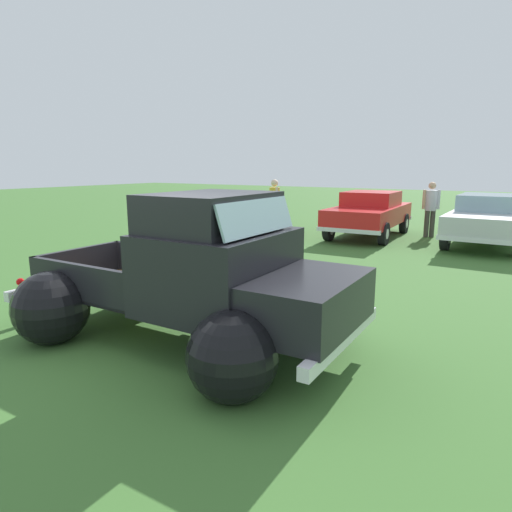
{
  "coord_description": "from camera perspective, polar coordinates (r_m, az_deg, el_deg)",
  "views": [
    {
      "loc": [
        3.78,
        -4.16,
        2.23
      ],
      "look_at": [
        0.0,
        1.9,
        0.78
      ],
      "focal_mm": 31.09,
      "sensor_mm": 36.0,
      "label": 1
    }
  ],
  "objects": [
    {
      "name": "lane_cone_1",
      "position": [
        9.58,
        -10.9,
        -0.26
      ],
      "size": [
        0.36,
        0.36,
        0.63
      ],
      "color": "black",
      "rests_on": "ground"
    },
    {
      "name": "ground_plane",
      "position": [
        6.05,
        -9.72,
        -10.3
      ],
      "size": [
        80.0,
        80.0,
        0.0
      ],
      "primitive_type": "plane",
      "color": "#3D6B2D"
    },
    {
      "name": "spectator_0",
      "position": [
        14.91,
        2.39,
        6.9
      ],
      "size": [
        0.48,
        0.48,
        1.79
      ],
      "rotation": [
        0.0,
        0.0,
        4.0
      ],
      "color": "navy",
      "rests_on": "ground"
    },
    {
      "name": "spectator_2",
      "position": [
        15.08,
        21.57,
        6.02
      ],
      "size": [
        0.52,
        0.45,
        1.74
      ],
      "rotation": [
        0.0,
        0.0,
        1.98
      ],
      "color": "#4C4742",
      "rests_on": "ground"
    },
    {
      "name": "show_car_0",
      "position": [
        14.64,
        14.39,
        5.48
      ],
      "size": [
        1.99,
        4.3,
        1.43
      ],
      "rotation": [
        0.0,
        0.0,
        -1.53
      ],
      "color": "black",
      "rests_on": "ground"
    },
    {
      "name": "show_car_1",
      "position": [
        14.33,
        27.79,
        4.41
      ],
      "size": [
        1.97,
        4.7,
        1.43
      ],
      "rotation": [
        0.0,
        0.0,
        -1.58
      ],
      "color": "black",
      "rests_on": "ground"
    },
    {
      "name": "lane_cone_0",
      "position": [
        8.08,
        5.17,
        -2.28
      ],
      "size": [
        0.36,
        0.36,
        0.63
      ],
      "color": "black",
      "rests_on": "ground"
    },
    {
      "name": "vintage_pickup_truck",
      "position": [
        5.57,
        -6.95,
        -3.91
      ],
      "size": [
        4.65,
        2.82,
        1.96
      ],
      "rotation": [
        0.0,
        0.0,
        0.02
      ],
      "color": "black",
      "rests_on": "ground"
    }
  ]
}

